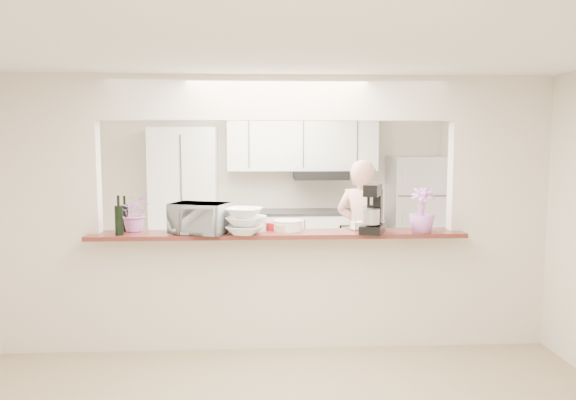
{
  "coord_description": "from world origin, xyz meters",
  "views": [
    {
      "loc": [
        -0.17,
        -5.1,
        1.91
      ],
      "look_at": [
        0.11,
        0.3,
        1.35
      ],
      "focal_mm": 35.0,
      "sensor_mm": 36.0,
      "label": 1
    }
  ],
  "objects": [
    {
      "name": "floor",
      "position": [
        0.0,
        0.0,
        0.0
      ],
      "size": [
        6.0,
        6.0,
        0.0
      ],
      "primitive_type": "plane",
      "color": "tan",
      "rests_on": "ground"
    },
    {
      "name": "tile_overlay",
      "position": [
        0.0,
        1.55,
        0.01
      ],
      "size": [
        5.0,
        2.9,
        0.01
      ],
      "primitive_type": "cube",
      "color": "beige",
      "rests_on": "floor"
    },
    {
      "name": "partition",
      "position": [
        0.0,
        0.0,
        1.48
      ],
      "size": [
        5.0,
        0.15,
        2.5
      ],
      "color": "silver",
      "rests_on": "floor"
    },
    {
      "name": "bar_counter",
      "position": [
        0.0,
        -0.0,
        0.58
      ],
      "size": [
        3.4,
        0.38,
        1.09
      ],
      "color": "silver",
      "rests_on": "floor"
    },
    {
      "name": "kitchen_cabinets",
      "position": [
        -0.19,
        2.72,
        0.97
      ],
      "size": [
        3.15,
        0.62,
        2.25
      ],
      "color": "silver",
      "rests_on": "floor"
    },
    {
      "name": "refrigerator",
      "position": [
        2.05,
        2.65,
        0.85
      ],
      "size": [
        0.75,
        0.7,
        1.7
      ],
      "primitive_type": "cube",
      "color": "silver",
      "rests_on": "floor"
    },
    {
      "name": "flower_left",
      "position": [
        -1.3,
        0.05,
        1.26
      ],
      "size": [
        0.31,
        0.27,
        0.34
      ],
      "primitive_type": "imported",
      "rotation": [
        0.0,
        0.0,
        -0.02
      ],
      "color": "pink",
      "rests_on": "bar_counter"
    },
    {
      "name": "wine_bottle_a",
      "position": [
        -1.4,
        0.07,
        1.22
      ],
      "size": [
        0.07,
        0.07,
        0.33
      ],
      "color": "black",
      "rests_on": "bar_counter"
    },
    {
      "name": "wine_bottle_b",
      "position": [
        -1.4,
        -0.15,
        1.23
      ],
      "size": [
        0.07,
        0.07,
        0.35
      ],
      "color": "black",
      "rests_on": "bar_counter"
    },
    {
      "name": "toaster_oven",
      "position": [
        -0.7,
        -0.1,
        1.23
      ],
      "size": [
        0.58,
        0.48,
        0.27
      ],
      "primitive_type": "imported",
      "rotation": [
        0.0,
        0.0,
        -0.34
      ],
      "color": "#ACADB1",
      "rests_on": "bar_counter"
    },
    {
      "name": "serving_bowls",
      "position": [
        -0.3,
        -0.17,
        1.21
      ],
      "size": [
        0.39,
        0.39,
        0.23
      ],
      "primitive_type": "imported",
      "rotation": [
        0.0,
        0.0,
        -0.3
      ],
      "color": "white",
      "rests_on": "bar_counter"
    },
    {
      "name": "plate_stack_a",
      "position": [
        -0.25,
        0.03,
        1.16
      ],
      "size": [
        0.3,
        0.3,
        0.14
      ],
      "color": "white",
      "rests_on": "bar_counter"
    },
    {
      "name": "plate_stack_b",
      "position": [
        0.1,
        0.03,
        1.14
      ],
      "size": [
        0.28,
        0.28,
        0.1
      ],
      "color": "white",
      "rests_on": "bar_counter"
    },
    {
      "name": "red_bowl",
      "position": [
        -0.03,
        0.08,
        1.12
      ],
      "size": [
        0.15,
        0.15,
        0.07
      ],
      "primitive_type": "cylinder",
      "color": "maroon",
      "rests_on": "bar_counter"
    },
    {
      "name": "tan_bowl",
      "position": [
        0.05,
        -0.03,
        1.12
      ],
      "size": [
        0.14,
        0.14,
        0.07
      ],
      "primitive_type": "cylinder",
      "color": "tan",
      "rests_on": "bar_counter"
    },
    {
      "name": "utensil_caddy",
      "position": [
        0.8,
        0.05,
        1.18
      ],
      "size": [
        0.27,
        0.21,
        0.23
      ],
      "color": "silver",
      "rests_on": "bar_counter"
    },
    {
      "name": "stand_mixer",
      "position": [
        0.86,
        -0.14,
        1.29
      ],
      "size": [
        0.29,
        0.34,
        0.44
      ],
      "color": "black",
      "rests_on": "bar_counter"
    },
    {
      "name": "flower_right",
      "position": [
        1.3,
        -0.15,
        1.29
      ],
      "size": [
        0.26,
        0.26,
        0.41
      ],
      "primitive_type": "imported",
      "rotation": [
        0.0,
        0.0,
        -0.16
      ],
      "color": "#A564B9",
      "rests_on": "bar_counter"
    },
    {
      "name": "person",
      "position": [
        1.02,
        1.24,
        0.85
      ],
      "size": [
        0.74,
        0.67,
        1.7
      ],
      "primitive_type": "imported",
      "rotation": [
        0.0,
        0.0,
        2.61
      ],
      "color": "#DEA090",
      "rests_on": "floor"
    }
  ]
}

